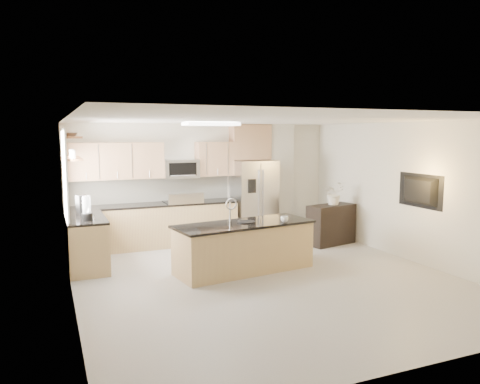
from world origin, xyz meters
name	(u,v)px	position (x,y,z in m)	size (l,w,h in m)	color
floor	(267,279)	(0.00, 0.00, 0.00)	(6.50, 6.50, 0.00)	#A6A39E
ceiling	(268,120)	(0.00, 0.00, 2.60)	(6.00, 6.50, 0.02)	white
wall_back	(204,182)	(0.00, 3.25, 1.30)	(6.00, 0.02, 2.60)	silver
wall_front	(413,245)	(0.00, -3.25, 1.30)	(6.00, 0.02, 2.60)	silver
wall_left	(70,213)	(-3.00, 0.00, 1.30)	(0.02, 6.50, 2.60)	silver
wall_right	(412,192)	(3.00, 0.00, 1.30)	(0.02, 6.50, 2.60)	silver
back_counter	(154,225)	(-1.23, 2.93, 0.47)	(3.55, 0.66, 1.44)	tan
left_counter	(86,242)	(-2.67, 1.85, 0.46)	(0.66, 1.50, 0.92)	tan
range	(183,223)	(-0.60, 2.92, 0.47)	(0.76, 0.64, 1.14)	black
upper_cabinets	(147,160)	(-1.30, 3.09, 1.83)	(3.50, 0.33, 0.75)	tan
microwave	(181,169)	(-0.60, 3.04, 1.63)	(0.76, 0.40, 0.40)	silver
refrigerator	(254,200)	(1.06, 2.87, 0.89)	(0.92, 0.78, 1.78)	silver
partition_column	(279,180)	(1.82, 3.10, 1.30)	(0.60, 0.30, 2.60)	beige
window	(65,176)	(-2.98, 1.85, 1.65)	(0.04, 1.15, 1.65)	white
shelf_lower	(72,158)	(-2.85, 1.95, 1.95)	(0.30, 1.20, 0.04)	#985F3C
shelf_upper	(71,137)	(-2.85, 1.95, 2.32)	(0.30, 1.20, 0.04)	#985F3C
ceiling_fixture	(211,124)	(-0.40, 1.60, 2.56)	(1.00, 0.50, 0.06)	white
island	(244,247)	(-0.16, 0.59, 0.43)	(2.55, 1.22, 1.27)	tan
credenza	(331,224)	(2.36, 1.69, 0.43)	(1.08, 0.45, 0.86)	black
cup	(285,219)	(0.51, 0.36, 0.90)	(0.14, 0.14, 0.11)	white
platter	(246,222)	(-0.10, 0.62, 0.86)	(0.32, 0.32, 0.02)	black
blender	(87,210)	(-2.67, 1.45, 1.10)	(0.18, 0.18, 0.42)	black
kettle	(89,213)	(-2.62, 1.61, 1.03)	(0.19, 0.19, 0.24)	silver
coffee_maker	(83,205)	(-2.70, 2.10, 1.09)	(0.24, 0.27, 0.36)	black
bowl	(71,134)	(-2.85, 2.04, 2.38)	(0.35, 0.35, 0.09)	silver
flower_vase	(334,187)	(2.42, 1.69, 1.24)	(0.67, 0.58, 0.75)	silver
television	(417,191)	(2.91, -0.20, 1.35)	(1.08, 0.14, 0.62)	black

